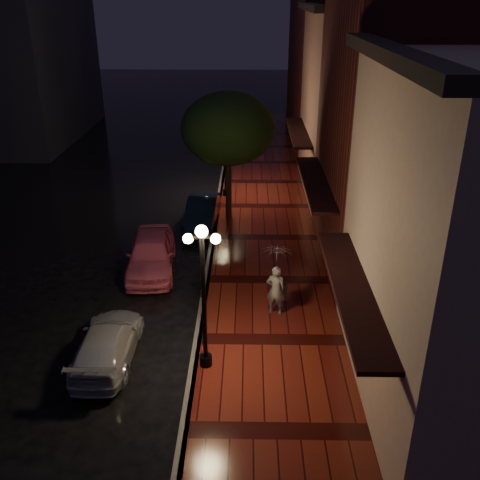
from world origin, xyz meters
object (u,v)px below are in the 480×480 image
(pink_car, at_px, (151,253))
(streetlamp_far, at_px, (226,149))
(navy_car, at_px, (202,211))
(street_tree, at_px, (228,131))
(silver_car, at_px, (107,343))
(woman_with_umbrella, at_px, (277,270))
(parking_meter, at_px, (203,305))
(streetlamp_near, at_px, (203,290))

(pink_car, bearing_deg, streetlamp_far, 67.38)
(pink_car, xyz_separation_m, navy_car, (1.58, 4.59, -0.10))
(streetlamp_far, bearing_deg, street_tree, -85.09)
(pink_car, distance_m, silver_car, 5.53)
(streetlamp_far, distance_m, navy_car, 4.14)
(street_tree, distance_m, woman_with_umbrella, 8.81)
(navy_car, relative_size, silver_car, 0.98)
(silver_car, xyz_separation_m, woman_with_umbrella, (4.96, 2.36, 1.18))
(streetlamp_far, bearing_deg, parking_meter, -90.94)
(woman_with_umbrella, bearing_deg, streetlamp_far, -65.02)
(silver_car, distance_m, parking_meter, 3.06)
(pink_car, bearing_deg, parking_meter, -65.55)
(streetlamp_far, distance_m, woman_with_umbrella, 11.48)
(streetlamp_near, relative_size, navy_car, 1.13)
(woman_with_umbrella, bearing_deg, streetlamp_near, 67.23)
(parking_meter, bearing_deg, silver_car, -143.15)
(silver_car, bearing_deg, navy_car, -101.06)
(navy_car, bearing_deg, streetlamp_far, 77.90)
(street_tree, xyz_separation_m, pink_car, (-2.79, -5.09, -3.51))
(streetlamp_near, distance_m, woman_with_umbrella, 3.55)
(streetlamp_far, xyz_separation_m, pink_car, (-2.53, -8.10, -1.87))
(street_tree, distance_m, pink_car, 6.79)
(silver_car, relative_size, parking_meter, 2.81)
(street_tree, xyz_separation_m, parking_meter, (-0.46, -9.18, -3.26))
(streetlamp_far, height_order, woman_with_umbrella, streetlamp_far)
(woman_with_umbrella, distance_m, parking_meter, 2.58)
(navy_car, relative_size, woman_with_umbrella, 1.59)
(streetlamp_far, bearing_deg, silver_car, -101.91)
(navy_car, height_order, silver_car, navy_car)
(streetlamp_far, height_order, pink_car, streetlamp_far)
(streetlamp_near, xyz_separation_m, silver_car, (-2.87, 0.38, -2.03))
(street_tree, relative_size, pink_car, 1.34)
(parking_meter, bearing_deg, woman_with_umbrella, 30.81)
(silver_car, xyz_separation_m, parking_meter, (2.67, 1.43, 0.42))
(pink_car, distance_m, woman_with_umbrella, 5.69)
(street_tree, distance_m, silver_car, 11.66)
(silver_car, bearing_deg, streetlamp_far, -102.20)
(streetlamp_near, height_order, navy_car, streetlamp_near)
(silver_car, bearing_deg, parking_meter, -152.14)
(silver_car, bearing_deg, street_tree, -106.73)
(pink_car, bearing_deg, street_tree, 56.01)
(street_tree, bearing_deg, parking_meter, -92.86)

